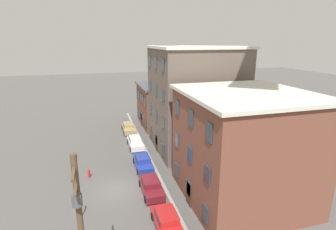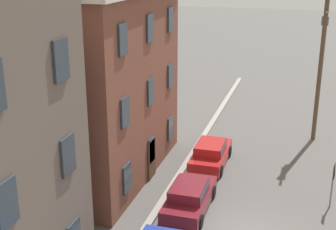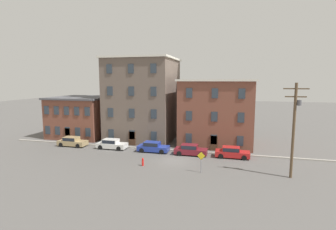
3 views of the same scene
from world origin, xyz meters
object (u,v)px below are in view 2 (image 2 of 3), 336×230
at_px(car_maroon, 189,196).
at_px(utility_pole, 321,58).
at_px(car_red, 211,153).
at_px(caution_sign, 333,178).

height_order(car_maroon, utility_pole, utility_pole).
height_order(car_red, caution_sign, caution_sign).
xyz_separation_m(car_maroon, utility_pole, (11.56, -5.70, 4.77)).
height_order(car_red, utility_pole, utility_pole).
bearing_deg(caution_sign, car_maroon, 109.09).
distance_m(car_red, utility_pole, 9.65).
height_order(car_maroon, car_red, same).
bearing_deg(utility_pole, caution_sign, -174.80).
bearing_deg(caution_sign, car_red, 64.14).
bearing_deg(caution_sign, utility_pole, 5.20).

